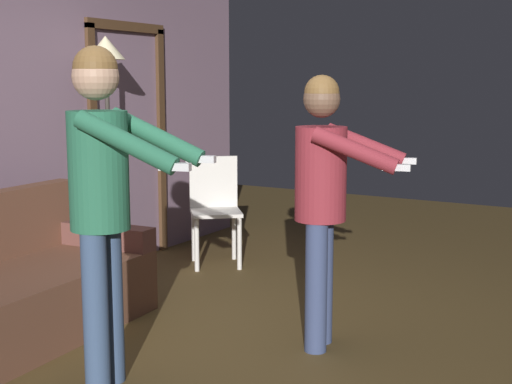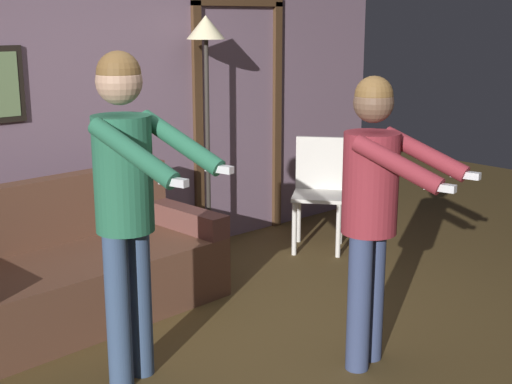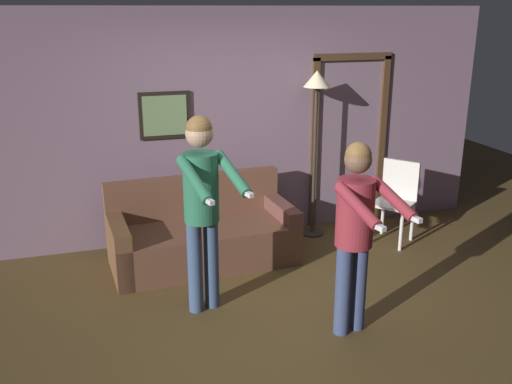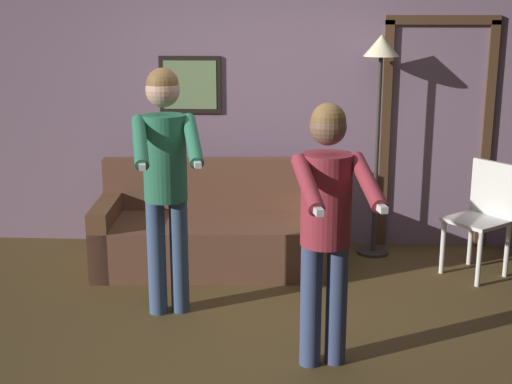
{
  "view_description": "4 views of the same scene",
  "coord_description": "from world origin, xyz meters",
  "px_view_note": "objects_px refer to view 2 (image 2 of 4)",
  "views": [
    {
      "loc": [
        -3.28,
        -2.16,
        1.58
      ],
      "look_at": [
        0.09,
        -0.21,
        0.97
      ],
      "focal_mm": 50.0,
      "sensor_mm": 36.0,
      "label": 1
    },
    {
      "loc": [
        -2.47,
        -2.78,
        1.9
      ],
      "look_at": [
        0.03,
        -0.0,
        0.99
      ],
      "focal_mm": 50.0,
      "sensor_mm": 36.0,
      "label": 2
    },
    {
      "loc": [
        -1.52,
        -4.22,
        2.58
      ],
      "look_at": [
        -0.26,
        -0.11,
        1.18
      ],
      "focal_mm": 40.0,
      "sensor_mm": 36.0,
      "label": 3
    },
    {
      "loc": [
        0.26,
        -4.47,
        2.13
      ],
      "look_at": [
        0.02,
        -0.07,
        1.0
      ],
      "focal_mm": 50.0,
      "sensor_mm": 36.0,
      "label": 4
    }
  ],
  "objects_px": {
    "dining_chair_distant": "(319,186)",
    "couch": "(75,275)",
    "torchiere_lamp": "(206,63)",
    "person_standing_right": "(373,198)",
    "person_standing_left": "(127,188)"
  },
  "relations": [
    {
      "from": "couch",
      "to": "person_standing_right",
      "type": "distance_m",
      "value": 2.05
    },
    {
      "from": "torchiere_lamp",
      "to": "dining_chair_distant",
      "type": "distance_m",
      "value": 1.4
    },
    {
      "from": "person_standing_right",
      "to": "person_standing_left",
      "type": "bearing_deg",
      "value": 146.35
    },
    {
      "from": "torchiere_lamp",
      "to": "person_standing_right",
      "type": "height_order",
      "value": "torchiere_lamp"
    },
    {
      "from": "person_standing_left",
      "to": "dining_chair_distant",
      "type": "xyz_separation_m",
      "value": [
        2.44,
        0.94,
        -0.54
      ]
    },
    {
      "from": "person_standing_right",
      "to": "dining_chair_distant",
      "type": "relative_size",
      "value": 1.74
    },
    {
      "from": "person_standing_left",
      "to": "couch",
      "type": "bearing_deg",
      "value": 79.21
    },
    {
      "from": "torchiere_lamp",
      "to": "dining_chair_distant",
      "type": "xyz_separation_m",
      "value": [
        0.84,
        -0.44,
        -1.04
      ]
    },
    {
      "from": "couch",
      "to": "dining_chair_distant",
      "type": "relative_size",
      "value": 2.09
    },
    {
      "from": "person_standing_right",
      "to": "dining_chair_distant",
      "type": "bearing_deg",
      "value": 50.59
    },
    {
      "from": "torchiere_lamp",
      "to": "person_standing_right",
      "type": "relative_size",
      "value": 1.19
    },
    {
      "from": "person_standing_left",
      "to": "person_standing_right",
      "type": "bearing_deg",
      "value": -33.65
    },
    {
      "from": "dining_chair_distant",
      "to": "person_standing_left",
      "type": "bearing_deg",
      "value": -158.91
    },
    {
      "from": "torchiere_lamp",
      "to": "person_standing_right",
      "type": "xyz_separation_m",
      "value": [
        -0.53,
        -2.1,
        -0.6
      ]
    },
    {
      "from": "dining_chair_distant",
      "to": "couch",
      "type": "bearing_deg",
      "value": 178.48
    }
  ]
}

